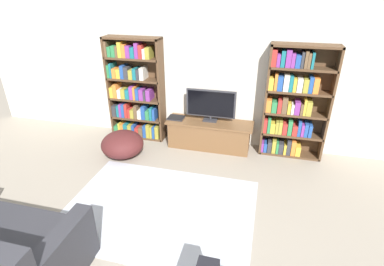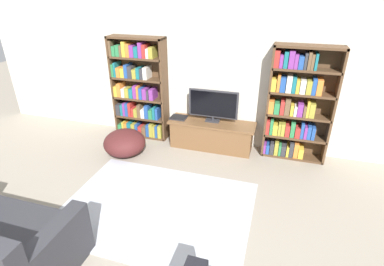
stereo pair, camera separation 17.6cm
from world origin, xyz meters
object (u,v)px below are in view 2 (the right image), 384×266
object	(u,v)px
laptop	(179,117)
tv_stand	(212,135)
bookshelf_right	(296,105)
beanbag_ottoman	(125,143)
bookshelf_left	(139,91)
television	(213,105)

from	to	relation	value
laptop	tv_stand	bearing A→B (deg)	0.15
bookshelf_right	beanbag_ottoman	size ratio (longest dim) A/B	2.62
bookshelf_left	laptop	world-z (taller)	bookshelf_left
bookshelf_right	television	bearing A→B (deg)	-177.25
laptop	bookshelf_right	bearing A→B (deg)	3.36
bookshelf_right	tv_stand	world-z (taller)	bookshelf_right
bookshelf_right	television	world-z (taller)	bookshelf_right
laptop	beanbag_ottoman	size ratio (longest dim) A/B	0.40
bookshelf_right	bookshelf_left	bearing A→B (deg)	-179.96
television	laptop	xyz separation A→B (m)	(-0.61, -0.05, -0.29)
bookshelf_left	tv_stand	bearing A→B (deg)	-4.45
bookshelf_left	laptop	bearing A→B (deg)	-7.91
bookshelf_right	laptop	size ratio (longest dim) A/B	6.54
bookshelf_left	tv_stand	world-z (taller)	bookshelf_left
television	bookshelf_left	bearing A→B (deg)	177.50
tv_stand	television	bearing A→B (deg)	90.00
laptop	television	bearing A→B (deg)	4.68
beanbag_ottoman	bookshelf_left	bearing A→B (deg)	94.47
television	beanbag_ottoman	distance (m)	1.64
television	beanbag_ottoman	size ratio (longest dim) A/B	1.21
laptop	bookshelf_left	bearing A→B (deg)	172.09
beanbag_ottoman	tv_stand	bearing A→B (deg)	26.33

